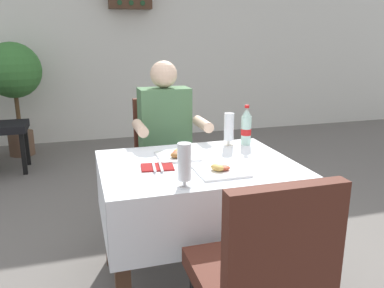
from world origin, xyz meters
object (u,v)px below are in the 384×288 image
object	(u,v)px
chair_far_diner_seat	(166,156)
napkin_cutlery_set	(157,167)
main_dining_table	(197,193)
potted_plant_corner	(14,77)
cola_bottle_primary	(246,127)
plate_near_camera	(220,170)
beer_glass_middle	(229,129)
seated_diner_far	(167,139)
beer_glass_left	(184,165)
plate_far_diner	(178,155)
chair_near_camera_side	(260,274)

from	to	relation	value
chair_far_diner_seat	napkin_cutlery_set	distance (m)	0.87
main_dining_table	potted_plant_corner	world-z (taller)	potted_plant_corner
chair_far_diner_seat	cola_bottle_primary	size ratio (longest dim) A/B	3.79
chair_far_diner_seat	plate_near_camera	distance (m)	1.00
cola_bottle_primary	napkin_cutlery_set	size ratio (longest dim) A/B	1.32
beer_glass_middle	napkin_cutlery_set	bearing A→B (deg)	-150.00
chair_far_diner_seat	seated_diner_far	bearing A→B (deg)	-98.16
main_dining_table	beer_glass_left	size ratio (longest dim) A/B	5.05
main_dining_table	plate_near_camera	xyz separation A→B (m)	(0.07, -0.18, 0.19)
main_dining_table	plate_far_diner	bearing A→B (deg)	123.45
plate_near_camera	beer_glass_left	world-z (taller)	beer_glass_left
beer_glass_left	napkin_cutlery_set	bearing A→B (deg)	101.94
plate_near_camera	beer_glass_middle	size ratio (longest dim) A/B	1.18
chair_far_diner_seat	beer_glass_left	bearing A→B (deg)	-98.30
beer_glass_middle	potted_plant_corner	xyz separation A→B (m)	(-1.61, 2.85, 0.11)
main_dining_table	seated_diner_far	xyz separation A→B (m)	(-0.02, 0.69, 0.14)
beer_glass_middle	chair_far_diner_seat	bearing A→B (deg)	120.02
main_dining_table	cola_bottle_primary	world-z (taller)	cola_bottle_primary
chair_far_diner_seat	beer_glass_middle	size ratio (longest dim) A/B	4.62
chair_far_diner_seat	napkin_cutlery_set	xyz separation A→B (m)	(-0.23, -0.82, 0.20)
plate_near_camera	main_dining_table	bearing A→B (deg)	110.01
main_dining_table	plate_far_diner	distance (m)	0.24
potted_plant_corner	cola_bottle_primary	bearing A→B (deg)	-58.81
plate_far_diner	cola_bottle_primary	size ratio (longest dim) A/B	0.90
seated_diner_far	beer_glass_middle	distance (m)	0.53
plate_near_camera	beer_glass_left	distance (m)	0.29
main_dining_table	beer_glass_left	distance (m)	0.47
beer_glass_middle	plate_far_diner	bearing A→B (deg)	-156.30
cola_bottle_primary	potted_plant_corner	bearing A→B (deg)	121.19
plate_far_diner	beer_glass_middle	size ratio (longest dim) A/B	1.09
seated_diner_far	beer_glass_left	bearing A→B (deg)	-98.31
chair_far_diner_seat	cola_bottle_primary	world-z (taller)	cola_bottle_primary
main_dining_table	beer_glass_middle	xyz separation A→B (m)	(0.30, 0.28, 0.29)
beer_glass_middle	potted_plant_corner	size ratio (longest dim) A/B	0.15
main_dining_table	chair_far_diner_seat	distance (m)	0.79
main_dining_table	chair_near_camera_side	size ratio (longest dim) A/B	1.09
cola_bottle_primary	napkin_cutlery_set	world-z (taller)	cola_bottle_primary
seated_diner_far	plate_far_diner	distance (m)	0.57
chair_far_diner_seat	potted_plant_corner	xyz separation A→B (m)	(-1.31, 2.33, 0.41)
plate_near_camera	potted_plant_corner	bearing A→B (deg)	112.62
seated_diner_far	beer_glass_left	world-z (taller)	seated_diner_far
main_dining_table	chair_near_camera_side	distance (m)	0.79
beer_glass_middle	cola_bottle_primary	size ratio (longest dim) A/B	0.82
main_dining_table	napkin_cutlery_set	distance (m)	0.30
chair_near_camera_side	plate_far_diner	world-z (taller)	chair_near_camera_side
main_dining_table	chair_near_camera_side	bearing A→B (deg)	-90.00
beer_glass_left	cola_bottle_primary	bearing A→B (deg)	46.36
chair_near_camera_side	plate_near_camera	bearing A→B (deg)	83.70
chair_near_camera_side	plate_far_diner	size ratio (longest dim) A/B	4.22
main_dining_table	potted_plant_corner	distance (m)	3.41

